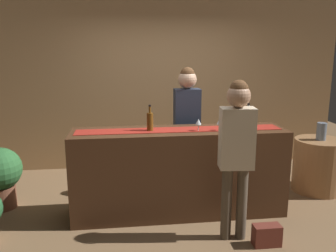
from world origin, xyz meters
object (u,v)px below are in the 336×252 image
wine_bottle_clear (248,119)px  vase_on_side_table (321,131)px  wine_glass_near_customer (198,122)px  round_side_table (318,165)px  wine_bottle_amber (150,121)px  handbag (267,235)px  bartender (187,117)px  potted_plant_tall (0,174)px  customer_sipping (237,144)px  wine_glass_mid_counter (220,122)px

wine_bottle_clear → vase_on_side_table: size_ratio=1.26×
wine_glass_near_customer → round_side_table: 2.07m
wine_bottle_amber → handbag: (1.11, -0.84, -1.04)m
bartender → vase_on_side_table: size_ratio=7.23×
wine_bottle_clear → round_side_table: bearing=20.8°
handbag → wine_bottle_clear: bearing=86.9°
wine_glass_near_customer → wine_bottle_clear: bearing=6.2°
wine_bottle_amber → potted_plant_tall: 2.01m
wine_glass_near_customer → vase_on_side_table: size_ratio=0.60×
bartender → vase_on_side_table: bearing=174.4°
wine_glass_near_customer → vase_on_side_table: 1.93m
customer_sipping → round_side_table: size_ratio=2.26×
round_side_table → handbag: size_ratio=2.64×
vase_on_side_table → potted_plant_tall: bearing=-179.7°
wine_glass_mid_counter → customer_sipping: (0.02, -0.56, -0.11)m
wine_glass_near_customer → handbag: wine_glass_near_customer is taller
customer_sipping → handbag: customer_sipping is taller
bartender → potted_plant_tall: bearing=3.0°
wine_bottle_clear → bartender: bartender is taller
wine_glass_near_customer → wine_glass_mid_counter: bearing=-2.7°
wine_glass_near_customer → bartender: 0.68m
wine_bottle_amber → round_side_table: bearing=10.6°
wine_bottle_clear → customer_sipping: customer_sipping is taller
vase_on_side_table → handbag: vase_on_side_table is taller
bartender → potted_plant_tall: bartender is taller
wine_bottle_amber → customer_sipping: 1.06m
wine_glass_near_customer → customer_sipping: 0.64m
customer_sipping → handbag: (0.30, -0.19, -0.92)m
wine_glass_near_customer → round_side_table: bearing=16.2°
wine_bottle_amber → handbag: wine_bottle_amber is taller
wine_glass_mid_counter → vase_on_side_table: wine_glass_mid_counter is taller
wine_bottle_amber → wine_glass_near_customer: 0.55m
wine_glass_mid_counter → handbag: bearing=-66.8°
wine_glass_mid_counter → vase_on_side_table: size_ratio=0.60×
wine_glass_mid_counter → customer_sipping: bearing=-87.5°
wine_bottle_clear → vase_on_side_table: 1.34m
wine_bottle_clear → wine_glass_near_customer: wine_bottle_clear is taller
wine_bottle_amber → wine_glass_near_customer: wine_bottle_amber is taller
round_side_table → vase_on_side_table: vase_on_side_table is taller
handbag → wine_glass_near_customer: bearing=126.7°
customer_sipping → vase_on_side_table: (1.57, 1.10, -0.17)m
wine_bottle_amber → round_side_table: size_ratio=0.41×
customer_sipping → wine_glass_near_customer: bearing=120.9°
potted_plant_tall → vase_on_side_table: bearing=0.3°
wine_glass_mid_counter → bartender: bearing=110.5°
wine_bottle_clear → customer_sipping: bearing=-118.1°
wine_bottle_clear → round_side_table: 1.53m
handbag → potted_plant_tall: bearing=156.8°
bartender → customer_sipping: bartender is taller
bartender → handbag: size_ratio=6.20×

